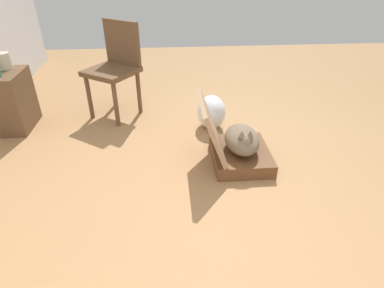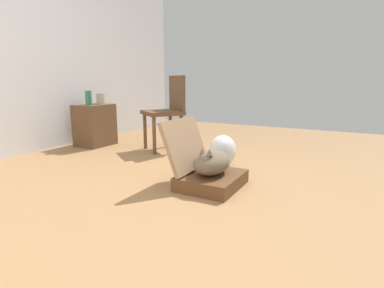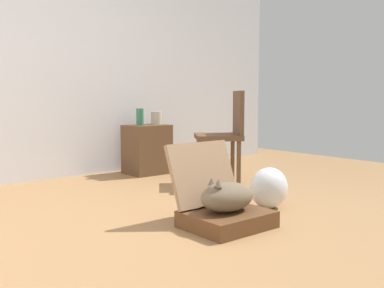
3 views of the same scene
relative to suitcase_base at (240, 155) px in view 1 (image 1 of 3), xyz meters
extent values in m
plane|color=#9E7247|center=(-0.14, 0.30, -0.06)|extent=(7.68, 7.68, 0.00)
cube|color=brown|center=(0.00, 0.00, 0.00)|extent=(0.55, 0.47, 0.11)
cube|color=#9B7756|center=(0.00, 0.25, 0.28)|extent=(0.55, 0.20, 0.45)
ellipsoid|color=brown|center=(0.00, 0.00, 0.16)|extent=(0.41, 0.28, 0.20)
sphere|color=brown|center=(-0.11, 0.00, 0.20)|extent=(0.12, 0.12, 0.12)
cone|color=brown|center=(-0.11, -0.03, 0.27)|extent=(0.05, 0.05, 0.05)
cone|color=brown|center=(-0.11, 0.03, 0.27)|extent=(0.05, 0.05, 0.05)
cylinder|color=brown|center=(0.19, 0.04, 0.10)|extent=(0.20, 0.03, 0.07)
ellipsoid|color=silver|center=(0.63, 0.17, 0.11)|extent=(0.33, 0.27, 0.33)
cube|color=brown|center=(0.78, 2.15, 0.23)|extent=(0.46, 0.39, 0.57)
cylinder|color=#B7AD99|center=(0.90, 2.12, 0.59)|extent=(0.12, 0.12, 0.15)
cylinder|color=brown|center=(0.93, 1.40, 0.17)|extent=(0.04, 0.04, 0.46)
cylinder|color=brown|center=(0.73, 1.11, 0.17)|extent=(0.04, 0.04, 0.46)
cylinder|color=brown|center=(1.23, 1.20, 0.17)|extent=(0.04, 0.04, 0.46)
cylinder|color=brown|center=(1.02, 0.90, 0.17)|extent=(0.04, 0.04, 0.46)
cube|color=brown|center=(0.98, 1.15, 0.43)|extent=(0.63, 0.63, 0.05)
cube|color=brown|center=(1.15, 1.04, 0.67)|extent=(0.28, 0.38, 0.44)
camera|label=1|loc=(-2.24, 0.59, 1.51)|focal=30.22mm
camera|label=2|loc=(-2.24, -1.03, 0.82)|focal=28.48mm
camera|label=3|loc=(-2.10, -2.17, 0.85)|focal=42.09mm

